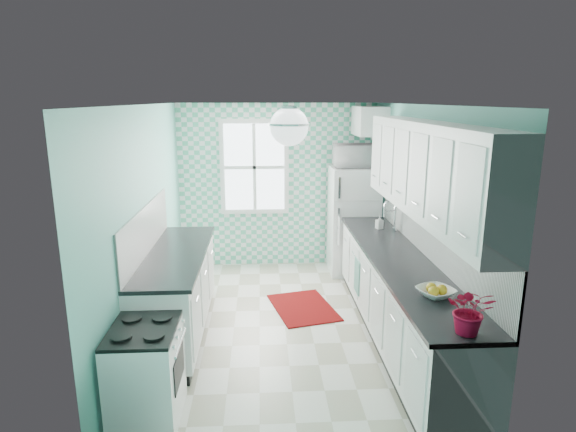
{
  "coord_description": "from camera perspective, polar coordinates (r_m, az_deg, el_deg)",
  "views": [
    {
      "loc": [
        -0.26,
        -5.1,
        2.56
      ],
      "look_at": [
        0.05,
        0.25,
        1.25
      ],
      "focal_mm": 30.0,
      "sensor_mm": 36.0,
      "label": 1
    }
  ],
  "objects": [
    {
      "name": "stove",
      "position": [
        4.22,
        -16.46,
        -17.37
      ],
      "size": [
        0.53,
        0.66,
        0.79
      ],
      "rotation": [
        0.0,
        0.0,
        0.07
      ],
      "color": "silver",
      "rests_on": "floor"
    },
    {
      "name": "ceiling_light",
      "position": [
        4.31,
        0.14,
        10.59
      ],
      "size": [
        0.34,
        0.34,
        0.35
      ],
      "color": "silver",
      "rests_on": "ceiling"
    },
    {
      "name": "sink",
      "position": [
        6.12,
        10.64,
        -1.95
      ],
      "size": [
        0.57,
        0.48,
        0.53
      ],
      "rotation": [
        0.0,
        0.0,
        0.0
      ],
      "color": "silver",
      "rests_on": "countertop_right"
    },
    {
      "name": "fruit_bowl",
      "position": [
        4.27,
        17.11,
        -8.65
      ],
      "size": [
        0.39,
        0.39,
        0.07
      ],
      "primitive_type": "imported",
      "rotation": [
        0.0,
        0.0,
        0.41
      ],
      "color": "white",
      "rests_on": "countertop_right"
    },
    {
      "name": "soap_bottle",
      "position": [
        6.25,
        10.78,
        -0.72
      ],
      "size": [
        0.1,
        0.1,
        0.17
      ],
      "primitive_type": "imported",
      "rotation": [
        0.0,
        0.0,
        0.35
      ],
      "color": "#ACC4D1",
      "rests_on": "countertop_right"
    },
    {
      "name": "wall_front",
      "position": [
        3.18,
        1.66,
        -10.6
      ],
      "size": [
        3.0,
        0.02,
        2.5
      ],
      "primitive_type": "cube",
      "color": "#6AC1B1",
      "rests_on": "floor"
    },
    {
      "name": "wall_back",
      "position": [
        7.43,
        -1.25,
        3.59
      ],
      "size": [
        3.0,
        0.02,
        2.5
      ],
      "primitive_type": "cube",
      "color": "#6AC1B1",
      "rests_on": "floor"
    },
    {
      "name": "countertop_left",
      "position": [
        5.36,
        -13.12,
        -4.43
      ],
      "size": [
        0.63,
        2.15,
        0.04
      ],
      "primitive_type": "cube",
      "color": "black",
      "rests_on": "base_cabinets_left"
    },
    {
      "name": "countertop_right",
      "position": [
        5.18,
        13.11,
        -5.09
      ],
      "size": [
        0.63,
        3.6,
        0.04
      ],
      "primitive_type": "cube",
      "color": "black",
      "rests_on": "base_cabinets_right"
    },
    {
      "name": "ceiling",
      "position": [
        5.1,
        -0.41,
        13.18
      ],
      "size": [
        3.0,
        4.4,
        0.02
      ],
      "primitive_type": "cube",
      "color": "white",
      "rests_on": "wall_back"
    },
    {
      "name": "upper_cabinets_right",
      "position": [
        4.82,
        16.12,
        5.33
      ],
      "size": [
        0.33,
        3.2,
        0.9
      ],
      "primitive_type": "cube",
      "color": "white",
      "rests_on": "wall_right"
    },
    {
      "name": "window",
      "position": [
        7.33,
        -4.0,
        5.79
      ],
      "size": [
        1.04,
        0.05,
        1.44
      ],
      "color": "white",
      "rests_on": "wall_back"
    },
    {
      "name": "backsplash_right",
      "position": [
        5.19,
        16.49,
        -2.08
      ],
      "size": [
        0.02,
        3.6,
        0.51
      ],
      "primitive_type": "cube",
      "color": "white",
      "rests_on": "wall_right"
    },
    {
      "name": "wall_right",
      "position": [
        5.55,
        15.38,
        -0.41
      ],
      "size": [
        0.02,
        4.4,
        2.5
      ],
      "primitive_type": "cube",
      "color": "#6AC1B1",
      "rests_on": "floor"
    },
    {
      "name": "wall_left",
      "position": [
        5.41,
        -16.58,
        -0.85
      ],
      "size": [
        0.02,
        4.4,
        2.5
      ],
      "primitive_type": "cube",
      "color": "#6AC1B1",
      "rests_on": "floor"
    },
    {
      "name": "backsplash_left",
      "position": [
        5.35,
        -16.48,
        -1.62
      ],
      "size": [
        0.02,
        2.15,
        0.51
      ],
      "primitive_type": "cube",
      "color": "white",
      "rests_on": "wall_left"
    },
    {
      "name": "potted_plant",
      "position": [
        3.66,
        20.81,
        -10.41
      ],
      "size": [
        0.39,
        0.37,
        0.35
      ],
      "primitive_type": "imported",
      "rotation": [
        0.0,
        0.0,
        -0.34
      ],
      "color": "red",
      "rests_on": "countertop_right"
    },
    {
      "name": "accent_wall",
      "position": [
        7.41,
        -1.25,
        3.56
      ],
      "size": [
        3.0,
        0.01,
        2.5
      ],
      "primitive_type": "cube",
      "color": "#53C099",
      "rests_on": "wall_back"
    },
    {
      "name": "dish_towel",
      "position": [
        5.89,
        8.2,
        -7.07
      ],
      "size": [
        0.05,
        0.27,
        0.41
      ],
      "primitive_type": "cube",
      "rotation": [
        0.0,
        0.0,
        -0.12
      ],
      "color": "teal",
      "rests_on": "base_cabinets_right"
    },
    {
      "name": "base_cabinets_right",
      "position": [
        5.35,
        12.99,
        -9.85
      ],
      "size": [
        0.6,
        3.6,
        0.9
      ],
      "primitive_type": "cube",
      "color": "white",
      "rests_on": "floor"
    },
    {
      "name": "fridge",
      "position": [
        7.22,
        7.73,
        -0.51
      ],
      "size": [
        0.69,
        0.69,
        1.59
      ],
      "rotation": [
        0.0,
        0.0,
        0.03
      ],
      "color": "silver",
      "rests_on": "floor"
    },
    {
      "name": "rug",
      "position": [
        6.15,
        1.81,
        -10.78
      ],
      "size": [
        0.9,
        1.12,
        0.02
      ],
      "primitive_type": "cube",
      "rotation": [
        0.0,
        0.0,
        0.23
      ],
      "color": "maroon",
      "rests_on": "floor"
    },
    {
      "name": "floor",
      "position": [
        5.71,
        -0.37,
        -12.98
      ],
      "size": [
        3.0,
        4.4,
        0.02
      ],
      "primitive_type": "cube",
      "color": "silver",
      "rests_on": "ground"
    },
    {
      "name": "base_cabinets_left",
      "position": [
        5.53,
        -13.01,
        -9.07
      ],
      "size": [
        0.6,
        2.15,
        0.9
      ],
      "primitive_type": "cube",
      "color": "white",
      "rests_on": "floor"
    },
    {
      "name": "upper_cabinet_fridge",
      "position": [
        7.11,
        9.55,
        11.06
      ],
      "size": [
        0.4,
        0.74,
        0.4
      ],
      "primitive_type": "cube",
      "color": "white",
      "rests_on": "wall_right"
    },
    {
      "name": "microwave",
      "position": [
        7.05,
        7.98,
        7.1
      ],
      "size": [
        0.61,
        0.42,
        0.33
      ],
      "primitive_type": "imported",
      "rotation": [
        0.0,
        0.0,
        3.16
      ],
      "color": "white",
      "rests_on": "fridge"
    }
  ]
}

